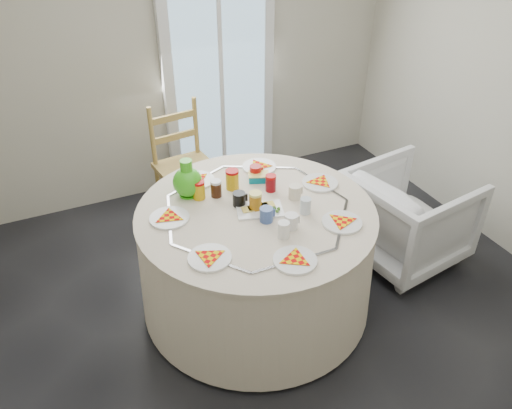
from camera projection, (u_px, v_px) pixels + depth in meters
name	position (u px, v px, depth m)	size (l,w,h in m)	color
floor	(277.00, 328.00, 3.25)	(4.00, 4.00, 0.00)	black
wall_back	(170.00, 46.00, 4.03)	(4.00, 0.02, 2.60)	#BCB5A3
glass_door	(219.00, 71.00, 4.27)	(1.00, 0.08, 2.10)	silver
table	(256.00, 259.00, 3.25)	(1.52, 1.52, 0.77)	beige
wooden_chair	(187.00, 169.00, 4.03)	(0.44, 0.42, 0.99)	#AC884A
armchair	(408.00, 213.00, 3.66)	(0.76, 0.71, 0.78)	silver
place_settings	(256.00, 209.00, 3.03)	(1.28, 1.28, 0.02)	silver
jar_cluster	(234.00, 186.00, 3.15)	(0.51, 0.26, 0.15)	#AC5A1E
butter_tub	(259.00, 177.00, 3.31)	(0.14, 0.10, 0.05)	#037590
green_pitcher	(187.00, 180.00, 3.12)	(0.19, 0.19, 0.24)	green
cheese_platter	(260.00, 209.00, 3.02)	(0.28, 0.18, 0.04)	white
mugs_glasses	(274.00, 201.00, 3.03)	(0.59, 0.59, 0.11)	#A69F9F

